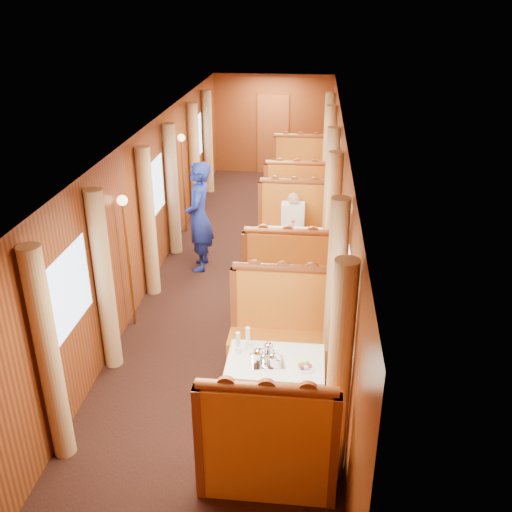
# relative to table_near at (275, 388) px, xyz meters

# --- Properties ---
(floor) EXTENTS (3.00, 12.00, 0.01)m
(floor) POSITION_rel_table_near_xyz_m (-0.75, 3.50, -0.38)
(floor) COLOR black
(floor) RESTS_ON ground
(ceiling) EXTENTS (3.00, 12.00, 0.01)m
(ceiling) POSITION_rel_table_near_xyz_m (-0.75, 3.50, 2.12)
(ceiling) COLOR silver
(ceiling) RESTS_ON wall_left
(wall_far) EXTENTS (3.00, 0.01, 2.50)m
(wall_far) POSITION_rel_table_near_xyz_m (-0.75, 9.50, 0.88)
(wall_far) COLOR brown
(wall_far) RESTS_ON floor
(wall_left) EXTENTS (0.01, 12.00, 2.50)m
(wall_left) POSITION_rel_table_near_xyz_m (-2.25, 3.50, 0.88)
(wall_left) COLOR brown
(wall_left) RESTS_ON floor
(wall_right) EXTENTS (0.01, 12.00, 2.50)m
(wall_right) POSITION_rel_table_near_xyz_m (0.75, 3.50, 0.88)
(wall_right) COLOR brown
(wall_right) RESTS_ON floor
(doorway_far) EXTENTS (0.80, 0.04, 2.00)m
(doorway_far) POSITION_rel_table_near_xyz_m (-0.75, 9.47, 0.62)
(doorway_far) COLOR brown
(doorway_far) RESTS_ON floor
(table_near) EXTENTS (1.05, 0.72, 0.75)m
(table_near) POSITION_rel_table_near_xyz_m (0.00, 0.00, 0.00)
(table_near) COLOR white
(table_near) RESTS_ON floor
(banquette_near_fwd) EXTENTS (1.30, 0.55, 1.34)m
(banquette_near_fwd) POSITION_rel_table_near_xyz_m (0.00, -1.01, 0.05)
(banquette_near_fwd) COLOR #B84714
(banquette_near_fwd) RESTS_ON floor
(banquette_near_aft) EXTENTS (1.30, 0.55, 1.34)m
(banquette_near_aft) POSITION_rel_table_near_xyz_m (0.00, 1.01, 0.05)
(banquette_near_aft) COLOR #B84714
(banquette_near_aft) RESTS_ON floor
(table_mid) EXTENTS (1.05, 0.72, 0.75)m
(table_mid) POSITION_rel_table_near_xyz_m (0.00, 3.50, 0.00)
(table_mid) COLOR white
(table_mid) RESTS_ON floor
(banquette_mid_fwd) EXTENTS (1.30, 0.55, 1.34)m
(banquette_mid_fwd) POSITION_rel_table_near_xyz_m (0.00, 2.49, 0.05)
(banquette_mid_fwd) COLOR #B84714
(banquette_mid_fwd) RESTS_ON floor
(banquette_mid_aft) EXTENTS (1.30, 0.55, 1.34)m
(banquette_mid_aft) POSITION_rel_table_near_xyz_m (0.00, 4.51, 0.05)
(banquette_mid_aft) COLOR #B84714
(banquette_mid_aft) RESTS_ON floor
(table_far) EXTENTS (1.05, 0.72, 0.75)m
(table_far) POSITION_rel_table_near_xyz_m (0.00, 7.00, 0.00)
(table_far) COLOR white
(table_far) RESTS_ON floor
(banquette_far_fwd) EXTENTS (1.30, 0.55, 1.34)m
(banquette_far_fwd) POSITION_rel_table_near_xyz_m (0.00, 5.99, 0.05)
(banquette_far_fwd) COLOR #B84714
(banquette_far_fwd) RESTS_ON floor
(banquette_far_aft) EXTENTS (1.30, 0.55, 1.34)m
(banquette_far_aft) POSITION_rel_table_near_xyz_m (0.00, 8.01, 0.05)
(banquette_far_aft) COLOR #B84714
(banquette_far_aft) RESTS_ON floor
(tea_tray) EXTENTS (0.38, 0.31, 0.01)m
(tea_tray) POSITION_rel_table_near_xyz_m (-0.08, -0.06, 0.38)
(tea_tray) COLOR silver
(tea_tray) RESTS_ON table_near
(teapot_left) EXTENTS (0.19, 0.14, 0.15)m
(teapot_left) POSITION_rel_table_near_xyz_m (-0.18, -0.08, 0.45)
(teapot_left) COLOR silver
(teapot_left) RESTS_ON tea_tray
(teapot_right) EXTENTS (0.17, 0.14, 0.13)m
(teapot_right) POSITION_rel_table_near_xyz_m (-0.03, -0.12, 0.44)
(teapot_right) COLOR silver
(teapot_right) RESTS_ON tea_tray
(teapot_back) EXTENTS (0.19, 0.16, 0.14)m
(teapot_back) POSITION_rel_table_near_xyz_m (-0.08, 0.06, 0.44)
(teapot_back) COLOR silver
(teapot_back) RESTS_ON tea_tray
(fruit_plate) EXTENTS (0.21, 0.21, 0.05)m
(fruit_plate) POSITION_rel_table_near_xyz_m (0.32, -0.11, 0.39)
(fruit_plate) COLOR white
(fruit_plate) RESTS_ON table_near
(cup_inboard) EXTENTS (0.08, 0.08, 0.26)m
(cup_inboard) POSITION_rel_table_near_xyz_m (-0.42, 0.09, 0.48)
(cup_inboard) COLOR white
(cup_inboard) RESTS_ON table_near
(cup_outboard) EXTENTS (0.08, 0.08, 0.26)m
(cup_outboard) POSITION_rel_table_near_xyz_m (-0.32, 0.20, 0.48)
(cup_outboard) COLOR white
(cup_outboard) RESTS_ON table_near
(rose_vase_mid) EXTENTS (0.06, 0.06, 0.36)m
(rose_vase_mid) POSITION_rel_table_near_xyz_m (0.03, 3.50, 0.55)
(rose_vase_mid) COLOR silver
(rose_vase_mid) RESTS_ON table_mid
(rose_vase_far) EXTENTS (0.06, 0.06, 0.36)m
(rose_vase_far) POSITION_rel_table_near_xyz_m (0.02, 7.03, 0.55)
(rose_vase_far) COLOR silver
(rose_vase_far) RESTS_ON table_far
(window_left_near) EXTENTS (0.01, 1.20, 0.90)m
(window_left_near) POSITION_rel_table_near_xyz_m (-2.24, 0.00, 1.07)
(window_left_near) COLOR #96ADCE
(window_left_near) RESTS_ON wall_left
(curtain_left_near_a) EXTENTS (0.22, 0.22, 2.35)m
(curtain_left_near_a) POSITION_rel_table_near_xyz_m (-2.13, -0.78, 0.80)
(curtain_left_near_a) COLOR tan
(curtain_left_near_a) RESTS_ON floor
(curtain_left_near_b) EXTENTS (0.22, 0.22, 2.35)m
(curtain_left_near_b) POSITION_rel_table_near_xyz_m (-2.13, 0.78, 0.80)
(curtain_left_near_b) COLOR tan
(curtain_left_near_b) RESTS_ON floor
(window_right_near) EXTENTS (0.01, 1.20, 0.90)m
(window_right_near) POSITION_rel_table_near_xyz_m (0.74, 0.00, 1.07)
(window_right_near) COLOR #96ADCE
(window_right_near) RESTS_ON wall_right
(curtain_right_near_a) EXTENTS (0.22, 0.22, 2.35)m
(curtain_right_near_a) POSITION_rel_table_near_xyz_m (0.63, -0.78, 0.80)
(curtain_right_near_a) COLOR tan
(curtain_right_near_a) RESTS_ON floor
(curtain_right_near_b) EXTENTS (0.22, 0.22, 2.35)m
(curtain_right_near_b) POSITION_rel_table_near_xyz_m (0.63, 0.78, 0.80)
(curtain_right_near_b) COLOR tan
(curtain_right_near_b) RESTS_ON floor
(window_left_mid) EXTENTS (0.01, 1.20, 0.90)m
(window_left_mid) POSITION_rel_table_near_xyz_m (-2.24, 3.50, 1.07)
(window_left_mid) COLOR #96ADCE
(window_left_mid) RESTS_ON wall_left
(curtain_left_mid_a) EXTENTS (0.22, 0.22, 2.35)m
(curtain_left_mid_a) POSITION_rel_table_near_xyz_m (-2.13, 2.72, 0.80)
(curtain_left_mid_a) COLOR tan
(curtain_left_mid_a) RESTS_ON floor
(curtain_left_mid_b) EXTENTS (0.22, 0.22, 2.35)m
(curtain_left_mid_b) POSITION_rel_table_near_xyz_m (-2.13, 4.28, 0.80)
(curtain_left_mid_b) COLOR tan
(curtain_left_mid_b) RESTS_ON floor
(window_right_mid) EXTENTS (0.01, 1.20, 0.90)m
(window_right_mid) POSITION_rel_table_near_xyz_m (0.74, 3.50, 1.07)
(window_right_mid) COLOR #96ADCE
(window_right_mid) RESTS_ON wall_right
(curtain_right_mid_a) EXTENTS (0.22, 0.22, 2.35)m
(curtain_right_mid_a) POSITION_rel_table_near_xyz_m (0.63, 2.72, 0.80)
(curtain_right_mid_a) COLOR tan
(curtain_right_mid_a) RESTS_ON floor
(curtain_right_mid_b) EXTENTS (0.22, 0.22, 2.35)m
(curtain_right_mid_b) POSITION_rel_table_near_xyz_m (0.63, 4.28, 0.80)
(curtain_right_mid_b) COLOR tan
(curtain_right_mid_b) RESTS_ON floor
(window_left_far) EXTENTS (0.01, 1.20, 0.90)m
(window_left_far) POSITION_rel_table_near_xyz_m (-2.24, 7.00, 1.07)
(window_left_far) COLOR #96ADCE
(window_left_far) RESTS_ON wall_left
(curtain_left_far_a) EXTENTS (0.22, 0.22, 2.35)m
(curtain_left_far_a) POSITION_rel_table_near_xyz_m (-2.13, 6.22, 0.80)
(curtain_left_far_a) COLOR tan
(curtain_left_far_a) RESTS_ON floor
(curtain_left_far_b) EXTENTS (0.22, 0.22, 2.35)m
(curtain_left_far_b) POSITION_rel_table_near_xyz_m (-2.13, 7.78, 0.80)
(curtain_left_far_b) COLOR tan
(curtain_left_far_b) RESTS_ON floor
(window_right_far) EXTENTS (0.01, 1.20, 0.90)m
(window_right_far) POSITION_rel_table_near_xyz_m (0.74, 7.00, 1.07)
(window_right_far) COLOR #96ADCE
(window_right_far) RESTS_ON wall_right
(curtain_right_far_a) EXTENTS (0.22, 0.22, 2.35)m
(curtain_right_far_a) POSITION_rel_table_near_xyz_m (0.63, 6.22, 0.80)
(curtain_right_far_a) COLOR tan
(curtain_right_far_a) RESTS_ON floor
(curtain_right_far_b) EXTENTS (0.22, 0.22, 2.35)m
(curtain_right_far_b) POSITION_rel_table_near_xyz_m (0.63, 7.78, 0.80)
(curtain_right_far_b) COLOR tan
(curtain_right_far_b) RESTS_ON floor
(sconce_left_fore) EXTENTS (0.14, 0.14, 1.95)m
(sconce_left_fore) POSITION_rel_table_near_xyz_m (-2.15, 1.75, 1.01)
(sconce_left_fore) COLOR #BF8C3F
(sconce_left_fore) RESTS_ON floor
(sconce_right_fore) EXTENTS (0.14, 0.14, 1.95)m
(sconce_right_fore) POSITION_rel_table_near_xyz_m (0.65, 1.75, 1.01)
(sconce_right_fore) COLOR #BF8C3F
(sconce_right_fore) RESTS_ON floor
(sconce_left_aft) EXTENTS (0.14, 0.14, 1.95)m
(sconce_left_aft) POSITION_rel_table_near_xyz_m (-2.15, 5.25, 1.01)
(sconce_left_aft) COLOR #BF8C3F
(sconce_left_aft) RESTS_ON floor
(sconce_right_aft) EXTENTS (0.14, 0.14, 1.95)m
(sconce_right_aft) POSITION_rel_table_near_xyz_m (0.65, 5.25, 1.01)
(sconce_right_aft) COLOR #BF8C3F
(sconce_right_aft) RESTS_ON floor
(steward) EXTENTS (0.50, 0.71, 1.87)m
(steward) POSITION_rel_table_near_xyz_m (-1.54, 3.66, 0.56)
(steward) COLOR navy
(steward) RESTS_ON floor
(passenger) EXTENTS (0.40, 0.44, 0.76)m
(passenger) POSITION_rel_table_near_xyz_m (-0.00, 4.22, 0.37)
(passenger) COLOR beige
(passenger) RESTS_ON banquette_mid_aft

